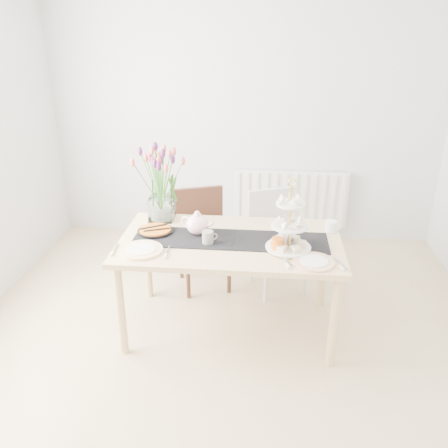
# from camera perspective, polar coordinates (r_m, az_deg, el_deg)

# --- Properties ---
(room_shell) EXTENTS (4.50, 4.50, 4.50)m
(room_shell) POSITION_cam_1_polar(r_m,az_deg,el_deg) (2.76, -0.06, 4.07)
(room_shell) COLOR tan
(room_shell) RESTS_ON ground
(radiator) EXTENTS (1.20, 0.08, 0.60)m
(radiator) POSITION_cam_1_polar(r_m,az_deg,el_deg) (5.11, 7.94, 3.01)
(radiator) COLOR white
(radiator) RESTS_ON room_shell
(dining_table) EXTENTS (1.60, 0.90, 0.75)m
(dining_table) POSITION_cam_1_polar(r_m,az_deg,el_deg) (3.45, 0.75, -3.08)
(dining_table) COLOR tan
(dining_table) RESTS_ON ground
(chair_brown) EXTENTS (0.55, 0.55, 0.86)m
(chair_brown) POSITION_cam_1_polar(r_m,az_deg,el_deg) (4.18, -2.68, -0.78)
(chair_brown) COLOR #331A12
(chair_brown) RESTS_ON ground
(chair_white) EXTENTS (0.56, 0.56, 0.87)m
(chair_white) POSITION_cam_1_polar(r_m,az_deg,el_deg) (4.15, 6.19, -1.01)
(chair_white) COLOR silver
(chair_white) RESTS_ON ground
(table_runner) EXTENTS (1.40, 0.35, 0.01)m
(table_runner) POSITION_cam_1_polar(r_m,az_deg,el_deg) (3.42, 0.76, -1.87)
(table_runner) COLOR black
(table_runner) RESTS_ON dining_table
(tulip_vase) EXTENTS (0.68, 0.68, 0.59)m
(tulip_vase) POSITION_cam_1_polar(r_m,az_deg,el_deg) (3.68, -7.71, 6.05)
(tulip_vase) COLOR silver
(tulip_vase) RESTS_ON dining_table
(cake_stand) EXTENTS (0.31, 0.31, 0.46)m
(cake_stand) POSITION_cam_1_polar(r_m,az_deg,el_deg) (3.26, 7.83, -0.93)
(cake_stand) COLOR gold
(cake_stand) RESTS_ON dining_table
(teapot) EXTENTS (0.33, 0.30, 0.17)m
(teapot) POSITION_cam_1_polar(r_m,az_deg,el_deg) (3.48, -3.21, -0.04)
(teapot) COLOR white
(teapot) RESTS_ON dining_table
(cream_jug) EXTENTS (0.11, 0.11, 0.09)m
(cream_jug) POSITION_cam_1_polar(r_m,az_deg,el_deg) (3.62, 12.71, -0.29)
(cream_jug) COLOR white
(cream_jug) RESTS_ON dining_table
(tart_tin) EXTENTS (0.26, 0.26, 0.03)m
(tart_tin) POSITION_cam_1_polar(r_m,az_deg,el_deg) (3.57, -8.28, -0.81)
(tart_tin) COLOR black
(tart_tin) RESTS_ON dining_table
(mug_grey) EXTENTS (0.11, 0.11, 0.10)m
(mug_grey) POSITION_cam_1_polar(r_m,az_deg,el_deg) (3.35, -1.96, -1.64)
(mug_grey) COLOR gray
(mug_grey) RESTS_ON dining_table
(mug_white) EXTENTS (0.10, 0.10, 0.10)m
(mug_white) POSITION_cam_1_polar(r_m,az_deg,el_deg) (3.33, 7.32, -1.87)
(mug_white) COLOR white
(mug_white) RESTS_ON dining_table
(mug_orange) EXTENTS (0.12, 0.12, 0.10)m
(mug_orange) POSITION_cam_1_polar(r_m,az_deg,el_deg) (3.26, 6.45, -2.50)
(mug_orange) COLOR orange
(mug_orange) RESTS_ON dining_table
(plate_left) EXTENTS (0.31, 0.31, 0.02)m
(plate_left) POSITION_cam_1_polar(r_m,az_deg,el_deg) (3.31, -9.93, -3.10)
(plate_left) COLOR white
(plate_left) RESTS_ON dining_table
(plate_right) EXTENTS (0.35, 0.35, 0.01)m
(plate_right) POSITION_cam_1_polar(r_m,az_deg,el_deg) (3.16, 10.75, -4.50)
(plate_right) COLOR silver
(plate_right) RESTS_ON dining_table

